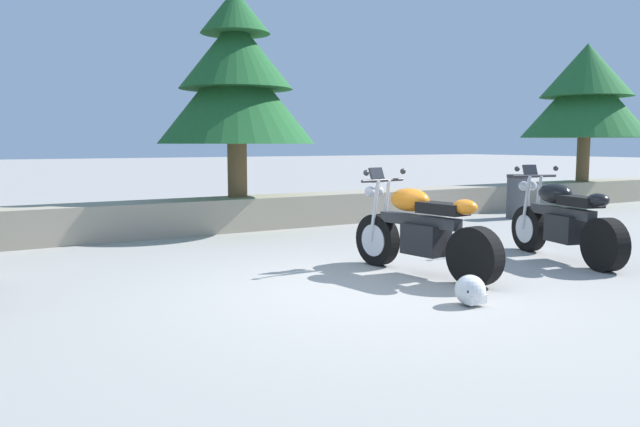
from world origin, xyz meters
TOP-DOWN VIEW (x-y plane):
  - ground_plane at (0.00, 0.00)m, footprint 120.00×120.00m
  - stone_wall at (0.00, 4.80)m, footprint 36.00×0.80m
  - motorcycle_orange_centre at (0.98, 0.32)m, footprint 0.71×2.06m
  - motorcycle_black_far_right at (3.09, 0.09)m, footprint 0.83×2.03m
  - rider_helmet at (0.49, -0.97)m, footprint 0.28×0.28m
  - pine_tree_mid_left at (0.77, 4.91)m, footprint 2.67×2.67m
  - pine_tree_mid_right at (9.70, 4.69)m, footprint 2.95×2.95m
  - trash_bin at (6.11, 3.47)m, footprint 0.46×0.46m

SIDE VIEW (x-z plane):
  - ground_plane at x=0.00m, z-range 0.00..0.00m
  - rider_helmet at x=0.49m, z-range 0.00..0.28m
  - stone_wall at x=0.00m, z-range 0.00..0.55m
  - trash_bin at x=6.11m, z-range 0.00..0.86m
  - motorcycle_orange_centre at x=0.98m, z-range -0.10..1.07m
  - motorcycle_black_far_right at x=3.09m, z-range -0.10..1.07m
  - pine_tree_mid_left at x=0.77m, z-range 0.80..4.28m
  - pine_tree_mid_right at x=9.70m, z-range 1.03..4.31m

